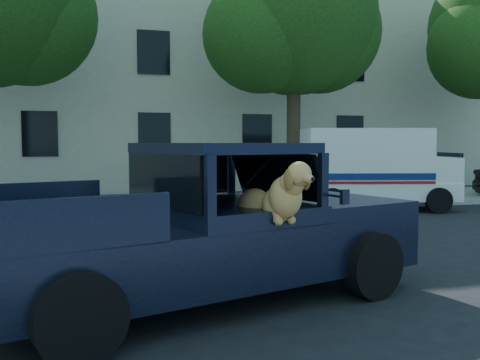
% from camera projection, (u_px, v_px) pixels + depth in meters
% --- Properties ---
extents(ground, '(120.00, 120.00, 0.00)m').
position_uv_depth(ground, '(199.00, 292.00, 6.75)').
color(ground, black).
rests_on(ground, ground).
extents(far_sidewalk, '(60.00, 4.00, 0.15)m').
position_uv_depth(far_sidewalk, '(138.00, 205.00, 15.58)').
color(far_sidewalk, gray).
rests_on(far_sidewalk, ground).
extents(lane_stripes, '(21.60, 0.14, 0.01)m').
position_uv_depth(lane_stripes, '(265.00, 238.00, 10.55)').
color(lane_stripes, silver).
rests_on(lane_stripes, ground).
extents(street_tree_mid, '(6.00, 5.20, 8.60)m').
position_uv_depth(street_tree_mid, '(295.00, 22.00, 16.94)').
color(street_tree_mid, '#332619').
rests_on(street_tree_mid, ground).
extents(building_main, '(26.00, 6.00, 9.00)m').
position_uv_depth(building_main, '(192.00, 82.00, 23.09)').
color(building_main, beige).
rests_on(building_main, ground).
extents(pickup_truck, '(5.64, 3.55, 1.88)m').
position_uv_depth(pickup_truck, '(197.00, 249.00, 6.27)').
color(pickup_truck, black).
rests_on(pickup_truck, ground).
extents(mail_truck, '(4.48, 2.91, 2.28)m').
position_uv_depth(mail_truck, '(374.00, 174.00, 15.10)').
color(mail_truck, silver).
rests_on(mail_truck, ground).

